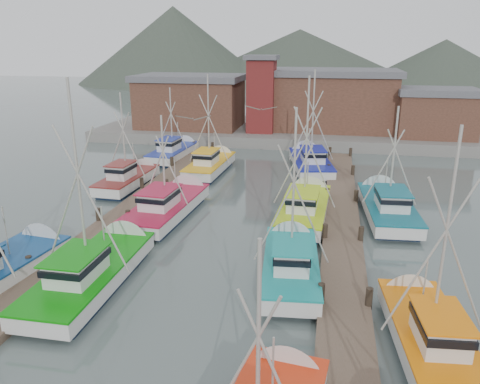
% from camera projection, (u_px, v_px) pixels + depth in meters
% --- Properties ---
extents(ground, '(260.00, 260.00, 0.00)m').
position_uv_depth(ground, '(200.00, 274.00, 23.32)').
color(ground, '#465452').
rests_on(ground, ground).
extents(dock_left, '(2.30, 46.00, 1.50)m').
position_uv_depth(dock_left, '(107.00, 230.00, 28.32)').
color(dock_left, brown).
rests_on(dock_left, ground).
extents(dock_right, '(2.30, 46.00, 1.50)m').
position_uv_depth(dock_right, '(342.00, 249.00, 25.74)').
color(dock_right, brown).
rests_on(dock_right, ground).
extents(quay, '(44.00, 16.00, 1.20)m').
position_uv_depth(quay, '(282.00, 131.00, 57.72)').
color(quay, slate).
rests_on(quay, ground).
extents(shed_left, '(12.72, 8.48, 6.20)m').
position_uv_depth(shed_left, '(190.00, 101.00, 56.74)').
color(shed_left, brown).
rests_on(shed_left, quay).
extents(shed_center, '(14.84, 9.54, 6.90)m').
position_uv_depth(shed_center, '(333.00, 99.00, 55.37)').
color(shed_center, brown).
rests_on(shed_center, quay).
extents(shed_right, '(8.48, 6.36, 5.20)m').
position_uv_depth(shed_right, '(435.00, 112.00, 50.79)').
color(shed_right, brown).
rests_on(shed_right, quay).
extents(lookout_tower, '(3.60, 3.60, 8.50)m').
position_uv_depth(lookout_tower, '(261.00, 94.00, 52.84)').
color(lookout_tower, maroon).
rests_on(lookout_tower, quay).
extents(distant_hills, '(175.00, 140.00, 42.00)m').
position_uv_depth(distant_hills, '(271.00, 81.00, 140.24)').
color(distant_hills, '#3E473B').
rests_on(distant_hills, ground).
extents(boat_4, '(4.19, 9.43, 10.53)m').
position_uv_depth(boat_4, '(96.00, 269.00, 22.35)').
color(boat_4, '#101E36').
rests_on(boat_4, ground).
extents(boat_5, '(3.57, 8.52, 9.03)m').
position_uv_depth(boat_5, '(291.00, 262.00, 23.13)').
color(boat_5, '#101E36').
rests_on(boat_5, ground).
extents(boat_7, '(3.63, 8.05, 9.18)m').
position_uv_depth(boat_7, '(426.00, 331.00, 17.55)').
color(boat_7, '#101E36').
rests_on(boat_7, ground).
extents(boat_8, '(3.53, 9.57, 7.60)m').
position_uv_depth(boat_8, '(170.00, 205.00, 31.31)').
color(boat_8, '#101E36').
rests_on(boat_8, ground).
extents(boat_9, '(3.98, 9.34, 9.97)m').
position_uv_depth(boat_9, '(305.00, 207.00, 30.93)').
color(boat_9, '#101E36').
rests_on(boat_9, ground).
extents(boat_10, '(3.29, 7.94, 8.10)m').
position_uv_depth(boat_10, '(130.00, 178.00, 37.42)').
color(boat_10, '#101E36').
rests_on(boat_10, ground).
extents(boat_11, '(3.54, 9.40, 8.17)m').
position_uv_depth(boat_11, '(386.00, 206.00, 31.15)').
color(boat_11, '#101E36').
rests_on(boat_11, ground).
extents(boat_12, '(3.67, 8.61, 9.25)m').
position_uv_depth(boat_12, '(212.00, 164.00, 41.79)').
color(boat_12, '#101E36').
rests_on(boat_12, ground).
extents(boat_13, '(4.69, 9.97, 9.74)m').
position_uv_depth(boat_13, '(310.00, 161.00, 42.72)').
color(boat_13, '#101E36').
rests_on(boat_13, ground).
extents(boat_14, '(3.20, 8.55, 7.68)m').
position_uv_depth(boat_14, '(175.00, 151.00, 46.74)').
color(boat_14, '#101E36').
rests_on(boat_14, ground).
extents(gull_near, '(1.52, 0.66, 0.24)m').
position_uv_depth(gull_near, '(193.00, 118.00, 19.79)').
color(gull_near, gray).
rests_on(gull_near, ground).
extents(gull_far, '(1.55, 0.62, 0.24)m').
position_uv_depth(gull_far, '(261.00, 109.00, 22.79)').
color(gull_far, gray).
rests_on(gull_far, ground).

